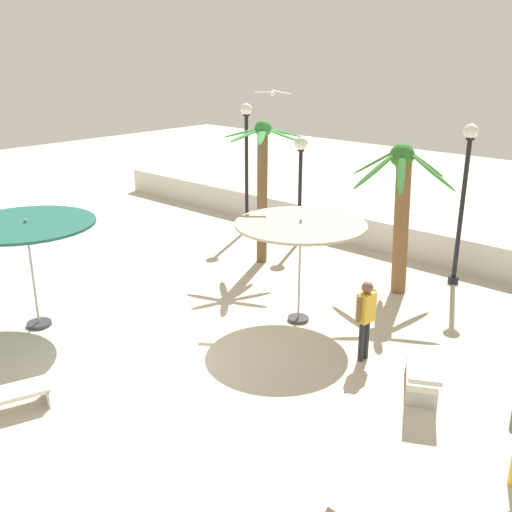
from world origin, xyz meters
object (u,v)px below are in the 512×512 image
object	(u,v)px
palm_tree_0	(401,200)
seagull_0	(273,93)
patio_umbrella_2	(26,229)
lamp_post_0	(246,153)
patio_umbrella_1	(301,228)
guest_1	(366,313)
palm_tree_1	(263,173)
lamp_post_2	(464,188)
lounge_chair_0	(422,375)
lamp_post_1	(300,170)

from	to	relation	value
palm_tree_0	seagull_0	distance (m)	4.16
patio_umbrella_2	lamp_post_0	distance (m)	8.86
patio_umbrella_1	guest_1	world-z (taller)	patio_umbrella_1
patio_umbrella_1	palm_tree_1	xyz separation A→B (m)	(-3.30, 2.45, 0.42)
lamp_post_2	lamp_post_0	bearing A→B (deg)	-178.73
palm_tree_1	lamp_post_0	xyz separation A→B (m)	(-2.53, 2.04, 0.04)
lamp_post_2	lounge_chair_0	world-z (taller)	lamp_post_2
lamp_post_1	patio_umbrella_2	bearing A→B (deg)	-94.01
lamp_post_1	lamp_post_2	xyz separation A→B (m)	(5.31, 0.03, 0.24)
lounge_chair_0	palm_tree_1	bearing A→B (deg)	153.80
palm_tree_0	guest_1	distance (m)	4.17
seagull_0	palm_tree_0	bearing A→B (deg)	30.47
lamp_post_0	lounge_chair_0	distance (m)	11.15
palm_tree_1	guest_1	bearing A→B (deg)	-28.98
patio_umbrella_1	lamp_post_0	bearing A→B (deg)	142.37
palm_tree_1	guest_1	distance (m)	6.40
lamp_post_1	seagull_0	bearing A→B (deg)	-64.20
lamp_post_1	seagull_0	distance (m)	4.37
palm_tree_1	lamp_post_1	distance (m)	2.23
patio_umbrella_2	palm_tree_0	world-z (taller)	palm_tree_0
patio_umbrella_1	lamp_post_1	distance (m)	5.89
palm_tree_0	lamp_post_0	xyz separation A→B (m)	(-6.57, 1.36, 0.27)
lamp_post_1	lamp_post_2	size ratio (longest dim) A/B	0.81
palm_tree_0	lamp_post_2	distance (m)	1.80
palm_tree_0	patio_umbrella_2	bearing A→B (deg)	-124.22
patio_umbrella_1	lamp_post_0	distance (m)	7.38
patio_umbrella_2	palm_tree_1	bearing A→B (deg)	81.81
seagull_0	palm_tree_1	bearing A→B (deg)	140.39
patio_umbrella_1	palm_tree_0	xyz separation A→B (m)	(0.74, 3.13, 0.19)
lounge_chair_0	patio_umbrella_1	bearing A→B (deg)	165.27
lamp_post_1	lounge_chair_0	bearing A→B (deg)	-37.59
lamp_post_0	lounge_chair_0	xyz separation A→B (m)	(9.45, -5.45, -2.30)
palm_tree_0	seagull_0	bearing A→B (deg)	-149.53
lounge_chair_0	guest_1	bearing A→B (deg)	164.95
palm_tree_0	lamp_post_1	size ratio (longest dim) A/B	1.11
seagull_0	lounge_chair_0	bearing A→B (deg)	-22.87
palm_tree_1	patio_umbrella_2	bearing A→B (deg)	-98.19
patio_umbrella_1	guest_1	distance (m)	2.50
patio_umbrella_1	patio_umbrella_2	bearing A→B (deg)	-135.30
patio_umbrella_2	lamp_post_0	xyz separation A→B (m)	(-1.58, 8.71, 0.39)
patio_umbrella_1	seagull_0	size ratio (longest dim) A/B	3.55
patio_umbrella_1	guest_1	bearing A→B (deg)	-14.50
patio_umbrella_1	lounge_chair_0	bearing A→B (deg)	-14.73
palm_tree_0	lamp_post_1	xyz separation A→B (m)	(-4.37, 1.50, -0.05)
patio_umbrella_2	lamp_post_1	world-z (taller)	lamp_post_1
lamp_post_0	lamp_post_2	distance (m)	7.51
patio_umbrella_2	guest_1	xyz separation A→B (m)	(6.37, 3.66, -1.28)
lamp_post_0	guest_1	distance (m)	9.56
lamp_post_1	seagull_0	world-z (taller)	seagull_0
patio_umbrella_2	guest_1	bearing A→B (deg)	29.91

